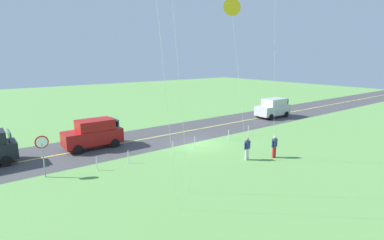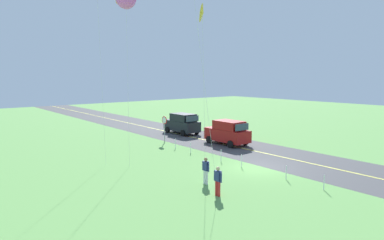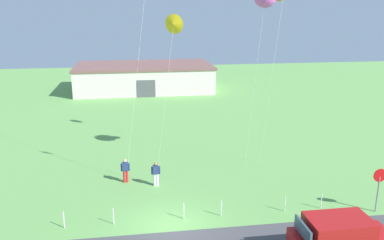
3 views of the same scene
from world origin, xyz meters
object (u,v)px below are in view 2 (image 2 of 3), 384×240
Objects in this scene: car_suv_foreground at (228,132)px; car_parked_east_near at (182,123)px; stop_sign at (164,124)px; person_adult_companion at (218,180)px; kite_red_low at (202,14)px; person_adult_near at (206,170)px.

car_suv_foreground is 1.00× the size of car_parked_east_near.
car_suv_foreground is 7.38m from car_parked_east_near.
stop_sign is (-2.99, 4.43, 0.65)m from car_parked_east_near.
stop_sign is 1.60× the size of person_adult_companion.
car_parked_east_near is at bearing -33.11° from kite_red_low.
car_suv_foreground and car_parked_east_near have the same top height.
person_adult_companion is (-9.41, 10.14, -0.29)m from car_suv_foreground.
person_adult_companion is at bearing 148.07° from car_parked_east_near.
kite_red_low reaches higher than stop_sign.
kite_red_low is at bearing 27.06° from person_adult_near.
kite_red_low reaches higher than car_suv_foreground.
car_parked_east_near reaches higher than person_adult_companion.
person_adult_near is (-7.50, 9.32, -0.29)m from car_suv_foreground.
car_parked_east_near is 19.77m from person_adult_companion.
car_suv_foreground is 13.84m from person_adult_companion.
stop_sign is at bearing 34.19° from person_adult_near.
person_adult_near is 2.08m from person_adult_companion.
person_adult_near is at bearing -85.36° from person_adult_companion.
kite_red_low is at bearing 146.89° from car_parked_east_near.
stop_sign is 15.08m from person_adult_companion.
person_adult_near and person_adult_companion have the same top height.
car_suv_foreground is 13.90m from kite_red_low.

